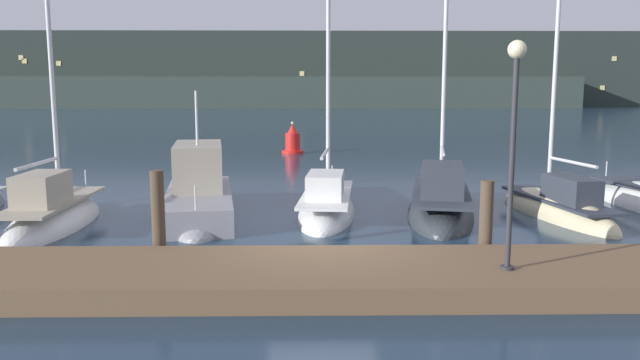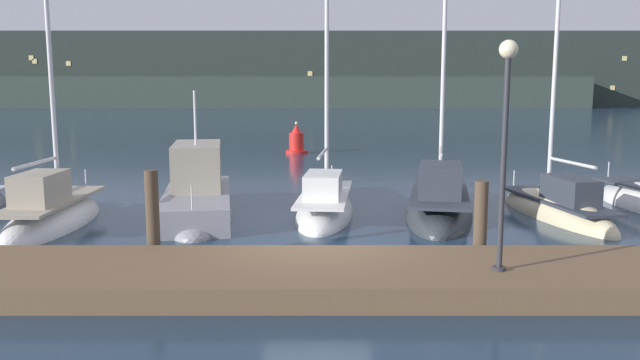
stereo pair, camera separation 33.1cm
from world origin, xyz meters
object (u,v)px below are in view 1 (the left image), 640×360
sailboat_berth_2 (54,222)px  motorboat_berth_3 (199,204)px  sailboat_berth_4 (327,209)px  sailboat_berth_6 (557,212)px  channel_buoy (293,142)px  sailboat_berth_5 (441,209)px  dock_lamppost (514,119)px

sailboat_berth_2 → motorboat_berth_3: size_ratio=1.16×
sailboat_berth_4 → sailboat_berth_6: 6.57m
sailboat_berth_4 → channel_buoy: (-1.45, 16.67, 0.47)m
sailboat_berth_6 → channel_buoy: 18.80m
motorboat_berth_3 → sailboat_berth_2: bearing=-156.5°
sailboat_berth_2 → sailboat_berth_4: 7.39m
sailboat_berth_2 → sailboat_berth_5: sailboat_berth_5 is taller
motorboat_berth_3 → channel_buoy: bearing=82.4°
motorboat_berth_3 → dock_lamppost: 10.07m
sailboat_berth_5 → sailboat_berth_6: 3.28m
channel_buoy → dock_lamppost: 24.18m
sailboat_berth_2 → sailboat_berth_4: bearing=11.9°
motorboat_berth_3 → sailboat_berth_6: (10.24, -0.35, -0.21)m
sailboat_berth_4 → channel_buoy: 16.74m
sailboat_berth_4 → sailboat_berth_6: size_ratio=0.90×
sailboat_berth_5 → channel_buoy: 17.41m
sailboat_berth_2 → sailboat_berth_4: (7.23, 1.52, -0.00)m
sailboat_berth_5 → sailboat_berth_2: bearing=-172.1°
sailboat_berth_4 → sailboat_berth_5: (3.29, -0.07, 0.01)m
sailboat_berth_2 → sailboat_berth_4: sailboat_berth_4 is taller
sailboat_berth_4 → channel_buoy: size_ratio=4.44×
sailboat_berth_5 → dock_lamppost: 7.50m
sailboat_berth_6 → motorboat_berth_3: bearing=178.0°
sailboat_berth_6 → channel_buoy: size_ratio=4.95×
sailboat_berth_2 → sailboat_berth_5: 10.61m
sailboat_berth_4 → dock_lamppost: 8.15m
sailboat_berth_4 → dock_lamppost: bearing=-66.4°
motorboat_berth_3 → sailboat_berth_4: sailboat_berth_4 is taller
sailboat_berth_4 → dock_lamppost: (3.03, -6.96, 2.97)m
motorboat_berth_3 → dock_lamppost: (6.71, -6.97, 2.79)m
channel_buoy → sailboat_berth_4: bearing=-85.0°
sailboat_berth_5 → channel_buoy: bearing=105.8°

